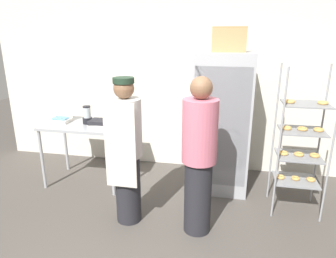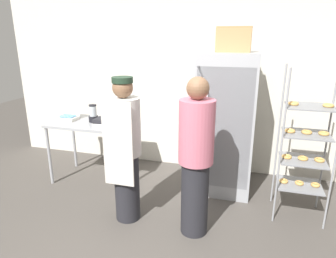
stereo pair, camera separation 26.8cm
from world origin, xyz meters
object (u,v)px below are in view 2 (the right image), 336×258
at_px(donut_box, 69,117).
at_px(cardboard_storage_box, 234,40).
at_px(person_baker, 125,149).
at_px(person_customer, 196,158).
at_px(binder_stack, 105,122).
at_px(baking_rack, 305,147).
at_px(refrigerator, 225,125).
at_px(blender_pitcher, 93,114).

relative_size(donut_box, cardboard_storage_box, 0.60).
bearing_deg(person_baker, person_customer, -2.58).
xyz_separation_m(donut_box, binder_stack, (0.66, -0.10, 0.00)).
bearing_deg(baking_rack, binder_stack, 178.02).
bearing_deg(binder_stack, baking_rack, -1.98).
bearing_deg(donut_box, refrigerator, 5.48).
bearing_deg(blender_pitcher, person_baker, -44.10).
relative_size(baking_rack, binder_stack, 6.06).
bearing_deg(binder_stack, blender_pitcher, 155.01).
height_order(refrigerator, person_customer, refrigerator).
bearing_deg(baking_rack, cardboard_storage_box, 154.29).
relative_size(cardboard_storage_box, person_customer, 0.25).
bearing_deg(cardboard_storage_box, baking_rack, -25.71).
xyz_separation_m(donut_box, person_customer, (2.12, -0.88, -0.07)).
bearing_deg(binder_stack, cardboard_storage_box, 11.74).
bearing_deg(person_baker, donut_box, 146.97).
bearing_deg(cardboard_storage_box, refrigerator, -146.92).
height_order(refrigerator, cardboard_storage_box, cardboard_storage_box).
distance_m(refrigerator, cardboard_storage_box, 1.12).
bearing_deg(blender_pitcher, binder_stack, -24.99).
xyz_separation_m(refrigerator, cardboard_storage_box, (0.04, 0.03, 1.12)).
height_order(baking_rack, person_baker, baking_rack).
bearing_deg(person_baker, baking_rack, 18.09).
height_order(baking_rack, cardboard_storage_box, cardboard_storage_box).
height_order(donut_box, blender_pitcher, donut_box).
bearing_deg(person_baker, binder_stack, 130.60).
relative_size(baking_rack, person_baker, 1.06).
height_order(binder_stack, person_baker, person_baker).
height_order(refrigerator, donut_box, refrigerator).
relative_size(person_baker, person_customer, 0.98).
xyz_separation_m(binder_stack, person_baker, (0.63, -0.74, -0.07)).
bearing_deg(blender_pitcher, person_customer, -27.55).
bearing_deg(refrigerator, blender_pitcher, -173.69).
bearing_deg(refrigerator, donut_box, -174.52).
xyz_separation_m(blender_pitcher, cardboard_storage_box, (1.95, 0.24, 1.06)).
height_order(blender_pitcher, cardboard_storage_box, cardboard_storage_box).
bearing_deg(baking_rack, donut_box, 176.61).
xyz_separation_m(binder_stack, person_customer, (1.46, -0.78, -0.07)).
distance_m(baking_rack, donut_box, 3.29).
distance_m(person_baker, person_customer, 0.83).
bearing_deg(baking_rack, person_customer, -149.36).
distance_m(blender_pitcher, cardboard_storage_box, 2.23).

